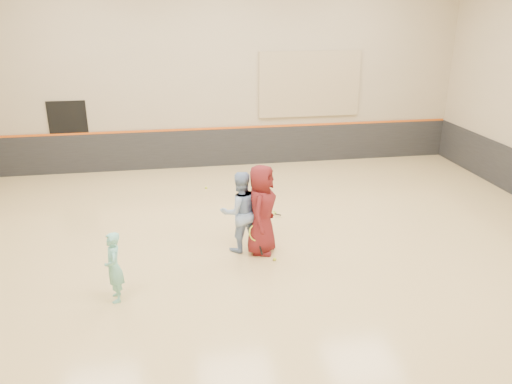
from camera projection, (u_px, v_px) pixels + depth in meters
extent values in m
cube|color=tan|center=(252.00, 255.00, 10.42)|extent=(15.00, 12.00, 0.20)
cube|color=tan|center=(219.00, 69.00, 14.88)|extent=(15.00, 0.02, 6.00)
cube|color=tan|center=(378.00, 257.00, 3.79)|extent=(15.00, 0.02, 6.00)
cube|color=#232326|center=(221.00, 147.00, 15.68)|extent=(14.90, 0.04, 1.20)
cube|color=#D85914|center=(221.00, 128.00, 15.46)|extent=(14.90, 0.03, 0.06)
cube|color=tan|center=(310.00, 84.00, 15.44)|extent=(3.20, 0.08, 2.00)
cube|color=black|center=(70.00, 138.00, 14.81)|extent=(1.10, 0.05, 2.20)
imported|color=#76CDBF|center=(114.00, 267.00, 8.45)|extent=(0.36, 0.50, 1.26)
imported|color=#8AA6D5|center=(240.00, 212.00, 10.15)|extent=(0.94, 0.79, 1.71)
imported|color=maroon|center=(262.00, 209.00, 10.04)|extent=(0.91, 1.08, 1.88)
sphere|color=#CEDB33|center=(275.00, 259.00, 9.97)|extent=(0.07, 0.07, 0.07)
sphere|color=yellow|center=(270.00, 201.00, 9.79)|extent=(0.07, 0.07, 0.07)
sphere|color=#D1EE37|center=(206.00, 188.00, 13.87)|extent=(0.07, 0.07, 0.07)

